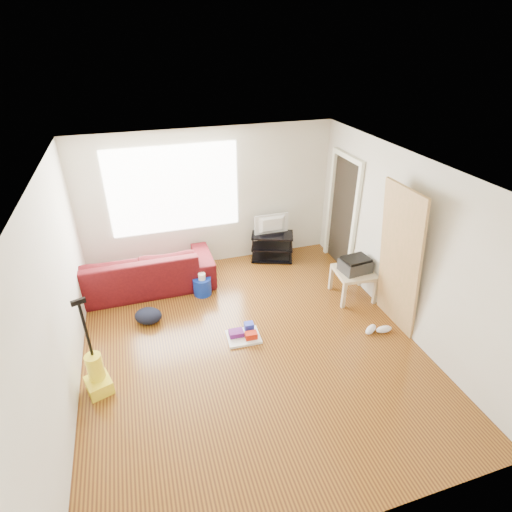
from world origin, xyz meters
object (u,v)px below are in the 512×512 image
object	(u,v)px
bucket	(203,294)
sofa	(144,287)
tv_stand	(272,246)
cleaning_tray	(244,334)
side_table	(354,275)
backpack	(149,322)
vacuum	(97,374)

from	to	relation	value
bucket	sofa	bearing A→B (deg)	152.34
sofa	tv_stand	world-z (taller)	tv_stand
sofa	cleaning_tray	bearing A→B (deg)	126.55
sofa	side_table	size ratio (longest dim) A/B	3.74
sofa	tv_stand	bearing A→B (deg)	-173.69
side_table	cleaning_tray	xyz separation A→B (m)	(-1.99, -0.46, -0.36)
tv_stand	cleaning_tray	xyz separation A→B (m)	(-1.14, -2.03, -0.22)
sofa	cleaning_tray	size ratio (longest dim) A/B	4.94
bucket	backpack	xyz separation A→B (m)	(-0.92, -0.49, 0.00)
backpack	tv_stand	bearing A→B (deg)	48.57
tv_stand	bucket	bearing A→B (deg)	-132.26
backpack	side_table	bearing A→B (deg)	15.82
side_table	bucket	bearing A→B (deg)	161.26
tv_stand	cleaning_tray	world-z (taller)	tv_stand
sofa	bucket	xyz separation A→B (m)	(0.94, -0.49, 0.00)
side_table	backpack	xyz separation A→B (m)	(-3.27, 0.31, -0.41)
cleaning_tray	vacuum	bearing A→B (deg)	-168.97
tv_stand	backpack	distance (m)	2.74
sofa	backpack	bearing A→B (deg)	91.25
sofa	side_table	xyz separation A→B (m)	(3.30, -1.29, 0.41)
tv_stand	backpack	bearing A→B (deg)	-131.83
cleaning_tray	bucket	bearing A→B (deg)	105.94
cleaning_tray	vacuum	distance (m)	2.00
tv_stand	sofa	bearing A→B (deg)	-152.90
sofa	side_table	distance (m)	3.56
cleaning_tray	side_table	bearing A→B (deg)	13.11
side_table	cleaning_tray	bearing A→B (deg)	-166.89
sofa	cleaning_tray	distance (m)	2.19
bucket	vacuum	world-z (taller)	vacuum
side_table	backpack	world-z (taller)	side_table
side_table	backpack	distance (m)	3.31
side_table	cleaning_tray	distance (m)	2.08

